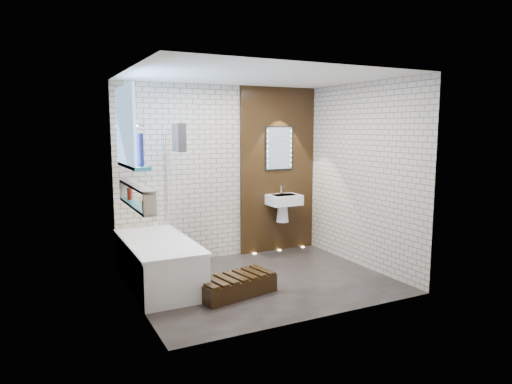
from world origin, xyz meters
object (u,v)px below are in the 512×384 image
led_mirror (279,148)px  washbasin (284,204)px  bathtub (158,263)px  walnut_step (236,286)px  bath_screen (174,180)px

led_mirror → washbasin: bearing=-90.0°
bathtub → walnut_step: size_ratio=1.84×
walnut_step → bathtub: bearing=134.1°
bathtub → bath_screen: size_ratio=1.24×
bath_screen → washbasin: 1.89m
bath_screen → led_mirror: led_mirror is taller
bathtub → led_mirror: size_ratio=2.49×
washbasin → led_mirror: size_ratio=0.83×
bath_screen → washbasin: (1.82, 0.18, -0.49)m
washbasin → walnut_step: (-1.45, -1.37, -0.68)m
washbasin → led_mirror: (0.00, 0.16, 0.86)m
bath_screen → led_mirror: size_ratio=2.00×
walnut_step → washbasin: bearing=43.5°
washbasin → walnut_step: size_ratio=0.61×
bath_screen → walnut_step: 1.71m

